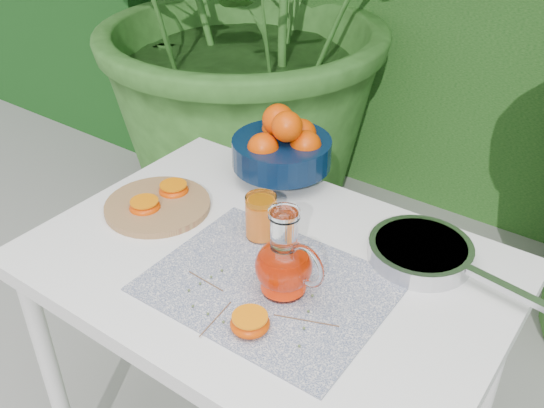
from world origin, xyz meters
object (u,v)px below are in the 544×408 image
Objects in this scene: fruit_bowl at (283,146)px; white_table at (267,288)px; cutting_board at (158,206)px; juice_pitcher at (284,264)px; saute_pan at (422,251)px.

white_table is at bearing -60.78° from fruit_bowl.
fruit_bowl reaches higher than cutting_board.
fruit_bowl is at bearing 125.30° from juice_pitcher.
cutting_board is 0.63× the size of saute_pan.
juice_pitcher is (0.42, -0.07, 0.06)m from cutting_board.
white_table is 0.18m from juice_pitcher.
fruit_bowl is at bearing 61.81° from cutting_board.
cutting_board is 0.35m from fruit_bowl.
juice_pitcher is (0.26, -0.36, -0.02)m from fruit_bowl.
juice_pitcher is at bearing -54.70° from fruit_bowl.
fruit_bowl is 0.77× the size of saute_pan.
juice_pitcher is (0.09, -0.06, 0.15)m from white_table.
white_table is 0.39m from fruit_bowl.
juice_pitcher is at bearing -34.82° from white_table.
fruit_bowl is 1.65× the size of juice_pitcher.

